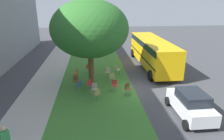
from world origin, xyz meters
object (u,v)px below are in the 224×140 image
(street_tree, at_px, (90,29))
(chair_2, at_px, (76,80))
(chair_8, at_px, (112,77))
(chair_0, at_px, (108,71))
(school_bus, at_px, (152,50))
(chair_4, at_px, (128,88))
(chair_10, at_px, (90,84))
(chair_1, at_px, (95,88))
(chair_7, at_px, (79,85))
(chair_5, at_px, (97,93))
(chair_9, at_px, (88,68))
(chair_6, at_px, (76,73))
(chair_11, at_px, (117,69))
(parked_car, at_px, (191,104))
(chair_3, at_px, (114,84))

(street_tree, relative_size, chair_2, 7.84)
(chair_8, bearing_deg, chair_2, 97.60)
(chair_0, distance_m, school_bus, 5.66)
(street_tree, height_order, school_bus, street_tree)
(chair_8, bearing_deg, chair_4, -158.25)
(chair_10, bearing_deg, chair_1, -157.25)
(chair_7, xyz_separation_m, school_bus, (5.50, -7.42, 1.24))
(chair_8, bearing_deg, chair_5, 156.34)
(chair_9, bearing_deg, chair_2, 162.75)
(chair_6, xyz_separation_m, chair_9, (1.29, -1.11, 0.00))
(chair_6, relative_size, chair_10, 1.00)
(chair_5, distance_m, chair_9, 5.86)
(chair_1, height_order, chair_10, same)
(chair_9, bearing_deg, school_bus, -78.31)
(chair_11, bearing_deg, chair_2, 123.96)
(street_tree, distance_m, chair_2, 4.34)
(chair_1, bearing_deg, chair_6, 24.78)
(chair_0, bearing_deg, chair_7, 140.08)
(chair_5, height_order, chair_10, same)
(school_bus, bearing_deg, chair_9, 101.69)
(chair_2, bearing_deg, chair_9, -17.25)
(chair_1, xyz_separation_m, parked_car, (-3.68, -5.73, 0.32))
(chair_6, xyz_separation_m, school_bus, (2.69, -7.84, 1.24))
(chair_6, bearing_deg, chair_1, -155.22)
(chair_4, bearing_deg, chair_3, 49.81)
(chair_0, relative_size, chair_7, 1.00)
(chair_5, height_order, chair_6, same)
(chair_5, bearing_deg, chair_10, 14.97)
(street_tree, distance_m, chair_0, 4.83)
(chair_8, bearing_deg, chair_6, 66.13)
(chair_8, relative_size, chair_9, 1.00)
(chair_4, relative_size, chair_7, 1.00)
(street_tree, xyz_separation_m, parked_car, (-5.44, -5.94, -3.84))
(chair_7, bearing_deg, chair_5, -141.64)
(chair_11, bearing_deg, parked_car, -156.22)
(chair_8, bearing_deg, parked_car, -144.10)
(chair_10, height_order, school_bus, school_bus)
(street_tree, xyz_separation_m, chair_0, (1.94, -1.51, -4.15))
(chair_4, distance_m, chair_8, 2.61)
(chair_1, distance_m, chair_3, 1.64)
(chair_4, relative_size, chair_10, 1.00)
(chair_8, relative_size, parked_car, 0.24)
(chair_0, xyz_separation_m, chair_1, (-3.69, 1.29, 0.00))
(chair_6, bearing_deg, parked_car, -134.40)
(chair_10, bearing_deg, school_bus, -50.25)
(chair_10, relative_size, school_bus, 0.08)
(chair_9, bearing_deg, parked_car, -143.66)
(chair_6, height_order, chair_7, same)
(parked_car, bearing_deg, chair_3, 44.99)
(chair_2, relative_size, chair_11, 1.00)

